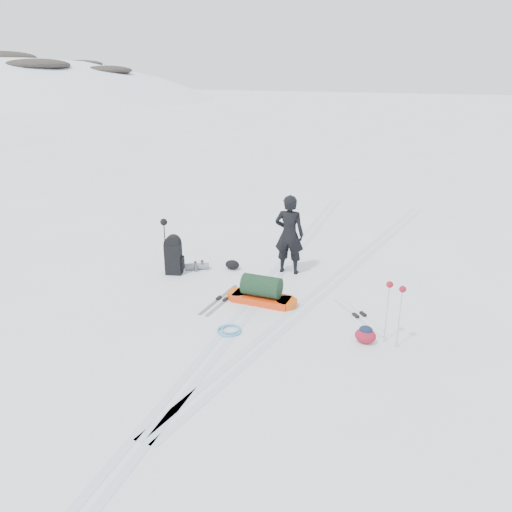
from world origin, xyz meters
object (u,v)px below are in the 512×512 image
object	(u,v)px
skier	(289,235)
ski_poles_black	(164,229)
expedition_rucksack	(176,256)
pulk_sled	(262,292)

from	to	relation	value
skier	ski_poles_black	distance (m)	3.01
expedition_rucksack	ski_poles_black	bearing A→B (deg)	174.17
expedition_rucksack	ski_poles_black	xyz separation A→B (m)	(-0.27, -0.05, 0.68)
pulk_sled	ski_poles_black	size ratio (longest dim) A/B	1.16
expedition_rucksack	ski_poles_black	size ratio (longest dim) A/B	0.71
pulk_sled	expedition_rucksack	world-z (taller)	expedition_rucksack
pulk_sled	skier	bearing A→B (deg)	89.91
expedition_rucksack	pulk_sled	bearing A→B (deg)	-31.87
skier	expedition_rucksack	bearing A→B (deg)	17.27
ski_poles_black	skier	bearing A→B (deg)	28.00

